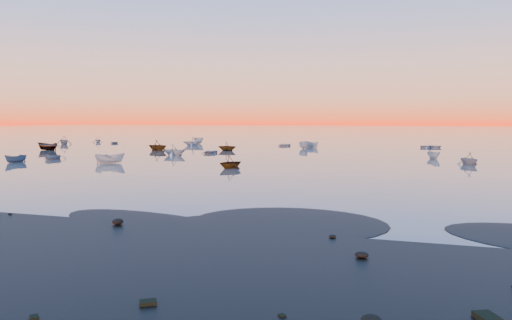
% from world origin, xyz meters
% --- Properties ---
extents(ground, '(600.00, 600.00, 0.00)m').
position_xyz_m(ground, '(0.00, 100.00, 0.00)').
color(ground, slate).
rests_on(ground, ground).
extents(mud_lobes, '(140.00, 6.00, 0.07)m').
position_xyz_m(mud_lobes, '(0.00, -1.00, 0.01)').
color(mud_lobes, black).
rests_on(mud_lobes, ground).
extents(moored_fleet, '(124.00, 58.00, 1.20)m').
position_xyz_m(moored_fleet, '(0.00, 53.00, 0.00)').
color(moored_fleet, beige).
rests_on(moored_fleet, ground).
extents(boat_near_left, '(4.81, 3.65, 1.11)m').
position_xyz_m(boat_near_left, '(-29.98, 31.49, 0.00)').
color(boat_near_left, gray).
rests_on(boat_near_left, ground).
extents(boat_near_center, '(3.02, 4.18, 1.33)m').
position_xyz_m(boat_near_center, '(-18.62, 28.76, 0.00)').
color(boat_near_center, beige).
rests_on(boat_near_center, ground).
extents(boat_near_right, '(3.64, 3.14, 1.18)m').
position_xyz_m(boat_near_right, '(25.78, 41.16, 0.00)').
color(boat_near_right, gray).
rests_on(boat_near_right, ground).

